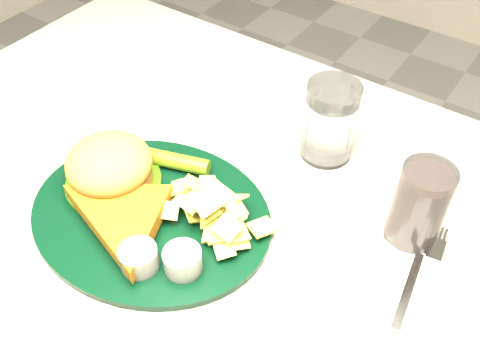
{
  "coord_description": "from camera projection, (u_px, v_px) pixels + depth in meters",
  "views": [
    {
      "loc": [
        0.31,
        -0.4,
        1.32
      ],
      "look_at": [
        0.02,
        0.02,
        0.8
      ],
      "focal_mm": 40.0,
      "sensor_mm": 36.0,
      "label": 1
    }
  ],
  "objects": [
    {
      "name": "dinner_plate",
      "position": [
        148.0,
        198.0,
        0.72
      ],
      "size": [
        0.38,
        0.33,
        0.08
      ],
      "primitive_type": null,
      "rotation": [
        0.0,
        0.0,
        0.14
      ],
      "color": "black",
      "rests_on": "table"
    },
    {
      "name": "fork_napkin",
      "position": [
        411.0,
        284.0,
        0.67
      ],
      "size": [
        0.14,
        0.17,
        0.01
      ],
      "primitive_type": null,
      "rotation": [
        0.0,
        0.0,
        0.14
      ],
      "color": "white",
      "rests_on": "table"
    },
    {
      "name": "wrapped_straw",
      "position": [
        204.0,
        127.0,
        0.88
      ],
      "size": [
        0.19,
        0.09,
        0.01
      ],
      "primitive_type": null,
      "rotation": [
        0.0,
        0.0,
        0.15
      ],
      "color": "white",
      "rests_on": "table"
    },
    {
      "name": "table",
      "position": [
        227.0,
        334.0,
        1.03
      ],
      "size": [
        1.2,
        0.8,
        0.75
      ],
      "primitive_type": null,
      "color": "gray",
      "rests_on": "ground"
    },
    {
      "name": "cola_glass",
      "position": [
        419.0,
        206.0,
        0.68
      ],
      "size": [
        0.09,
        0.09,
        0.12
      ],
      "primitive_type": "cylinder",
      "rotation": [
        0.0,
        0.0,
        -0.39
      ],
      "color": "black",
      "rests_on": "table"
    },
    {
      "name": "water_glass",
      "position": [
        330.0,
        121.0,
        0.8
      ],
      "size": [
        0.1,
        0.1,
        0.13
      ],
      "primitive_type": "cylinder",
      "rotation": [
        0.0,
        0.0,
        0.34
      ],
      "color": "white",
      "rests_on": "table"
    }
  ]
}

